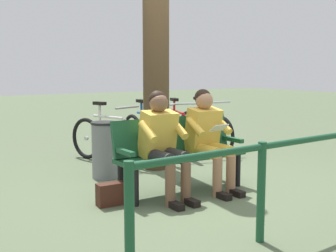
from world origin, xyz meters
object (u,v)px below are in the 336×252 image
(person_companion, at_px, (163,140))
(bicycle_black, at_px, (108,140))
(person_reading, at_px, (208,135))
(bicycle_green, at_px, (177,132))
(bicycle_red, at_px, (204,130))
(bicycle_silver, at_px, (147,135))
(bench, at_px, (178,148))
(handbag, at_px, (111,194))
(litter_bin, at_px, (105,150))
(tree_trunk, at_px, (156,31))

(person_companion, bearing_deg, bicycle_black, -98.57)
(person_reading, distance_m, bicycle_green, 2.31)
(bicycle_red, height_order, bicycle_silver, same)
(bench, xyz_separation_m, person_reading, (-0.32, 0.16, 0.16))
(person_companion, xyz_separation_m, bicycle_red, (-2.18, -2.05, -0.30))
(bench, height_order, bicycle_black, bicycle_black)
(handbag, relative_size, litter_bin, 0.40)
(person_reading, bearing_deg, litter_bin, -56.87)
(bench, height_order, bicycle_red, bicycle_red)
(litter_bin, bearing_deg, bicycle_red, -159.93)
(bench, bearing_deg, bicycle_red, -134.81)
(person_reading, relative_size, tree_trunk, 0.31)
(bench, bearing_deg, person_companion, 27.13)
(handbag, height_order, litter_bin, litter_bin)
(bench, height_order, tree_trunk, tree_trunk)
(bicycle_green, bearing_deg, bench, -17.61)
(bicycle_red, bearing_deg, handbag, -51.31)
(person_reading, xyz_separation_m, bicycle_red, (-1.54, -2.05, -0.31))
(litter_bin, xyz_separation_m, bicycle_black, (-0.44, -0.82, -0.02))
(litter_bin, bearing_deg, bicycle_green, -153.66)
(person_companion, height_order, handbag, person_companion)
(person_companion, height_order, bicycle_green, person_companion)
(bench, distance_m, tree_trunk, 1.90)
(person_reading, relative_size, handbag, 4.00)
(person_companion, bearing_deg, litter_bin, -83.21)
(bicycle_silver, bearing_deg, bench, -18.83)
(litter_bin, relative_size, bicycle_black, 0.46)
(bicycle_green, bearing_deg, person_companion, -21.34)
(tree_trunk, relative_size, bicycle_silver, 2.33)
(person_companion, height_order, bicycle_silver, person_companion)
(person_reading, distance_m, bicycle_black, 2.06)
(bench, relative_size, bicycle_red, 0.95)
(person_reading, xyz_separation_m, person_companion, (0.64, 0.00, -0.00))
(tree_trunk, distance_m, bicycle_black, 1.80)
(handbag, relative_size, bicycle_black, 0.19)
(litter_bin, relative_size, bicycle_silver, 0.44)
(handbag, xyz_separation_m, litter_bin, (-0.46, -1.12, 0.26))
(bicycle_silver, bearing_deg, person_companion, -24.91)
(bench, distance_m, person_reading, 0.39)
(litter_bin, bearing_deg, person_companion, 96.93)
(handbag, xyz_separation_m, bicycle_black, (-0.90, -1.93, 0.24))
(bicycle_silver, relative_size, bicycle_black, 1.04)
(bench, xyz_separation_m, bicycle_silver, (-0.69, -1.90, -0.15))
(tree_trunk, height_order, bicycle_silver, tree_trunk)
(bicycle_green, height_order, bicycle_black, same)
(bicycle_red, height_order, bicycle_black, same)
(bicycle_silver, bearing_deg, bicycle_green, 92.33)
(bench, distance_m, bicycle_black, 1.86)
(bench, xyz_separation_m, bicycle_black, (0.02, -1.85, -0.15))
(bicycle_green, distance_m, bicycle_black, 1.32)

